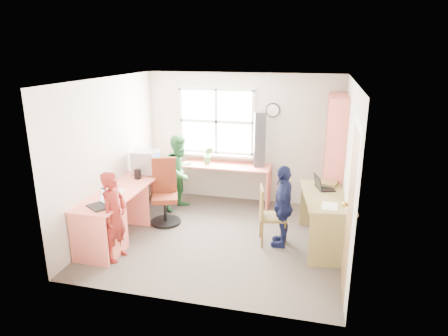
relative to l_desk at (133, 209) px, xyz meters
name	(u,v)px	position (x,y,z in m)	size (l,w,h in m)	color
room	(222,160)	(1.32, 0.38, 0.76)	(3.64, 3.44, 2.44)	#494139
l_desk	(133,209)	(0.00, 0.00, 0.00)	(2.38, 2.95, 0.75)	#FF7965
right_desk	(325,209)	(2.85, 0.43, 0.11)	(0.81, 1.43, 0.78)	olive
bookshelf	(334,162)	(2.96, 1.47, 0.55)	(0.30, 1.02, 2.10)	#FF7965
swivel_chair	(165,196)	(0.27, 0.64, 0.01)	(0.65, 0.65, 1.08)	black
wooden_chair	(268,213)	(2.04, 0.29, 0.02)	(0.46, 0.46, 0.88)	brown
crt_monitor	(146,162)	(-0.16, 0.88, 0.50)	(0.42, 0.38, 0.40)	#A4A5A9
laptop_left	(102,203)	(-0.12, -0.65, 0.34)	(0.40, 0.39, 0.22)	black
laptop_right	(322,186)	(2.79, 0.69, 0.38)	(0.35, 0.38, 0.22)	black
speaker_a	(138,174)	(-0.16, 0.55, 0.38)	(0.09, 0.09, 0.17)	black
speaker_b	(153,164)	(-0.15, 1.15, 0.38)	(0.10, 0.10, 0.17)	black
cd_tower	(259,140)	(1.66, 1.76, 0.79)	(0.24, 0.23, 0.99)	black
game_box	(327,183)	(2.87, 0.88, 0.36)	(0.37, 0.37, 0.06)	red
paper_a	(117,192)	(-0.20, -0.08, 0.30)	(0.27, 0.32, 0.00)	white
paper_b	(330,206)	(2.90, 0.01, 0.33)	(0.22, 0.30, 0.00)	white
potted_plant	(208,156)	(0.72, 1.68, 0.45)	(0.18, 0.14, 0.32)	#327D38
person_red	(114,216)	(0.07, -0.68, 0.17)	(0.46, 0.30, 1.26)	maroon
person_green	(180,172)	(0.32, 1.27, 0.23)	(0.66, 0.52, 1.36)	#317B3D
person_navy	(283,206)	(2.25, 0.28, 0.16)	(0.72, 0.30, 1.23)	#141940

